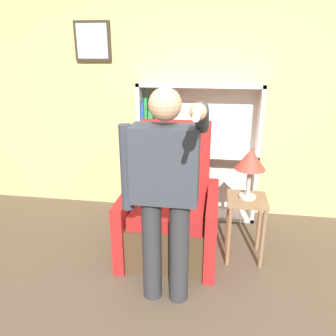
{
  "coord_description": "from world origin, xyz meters",
  "views": [
    {
      "loc": [
        0.16,
        -1.75,
        1.88
      ],
      "look_at": [
        -0.22,
        0.69,
        1.0
      ],
      "focal_mm": 35.0,
      "sensor_mm": 36.0,
      "label": 1
    }
  ],
  "objects_px": {
    "bookcase": "(188,152)",
    "side_table": "(246,212)",
    "person_standing": "(165,187)",
    "armchair": "(171,214)",
    "table_lamp": "(251,161)"
  },
  "relations": [
    {
      "from": "bookcase",
      "to": "side_table",
      "type": "xyz_separation_m",
      "value": [
        0.63,
        -0.84,
        -0.29
      ]
    },
    {
      "from": "armchair",
      "to": "person_standing",
      "type": "xyz_separation_m",
      "value": [
        0.05,
        -0.7,
        0.59
      ]
    },
    {
      "from": "armchair",
      "to": "table_lamp",
      "type": "relative_size",
      "value": 2.69
    },
    {
      "from": "person_standing",
      "to": "armchair",
      "type": "bearing_deg",
      "value": 94.46
    },
    {
      "from": "person_standing",
      "to": "side_table",
      "type": "relative_size",
      "value": 2.66
    },
    {
      "from": "armchair",
      "to": "side_table",
      "type": "height_order",
      "value": "armchair"
    },
    {
      "from": "armchair",
      "to": "side_table",
      "type": "relative_size",
      "value": 1.99
    },
    {
      "from": "bookcase",
      "to": "table_lamp",
      "type": "relative_size",
      "value": 3.39
    },
    {
      "from": "bookcase",
      "to": "armchair",
      "type": "distance_m",
      "value": 0.9
    },
    {
      "from": "bookcase",
      "to": "person_standing",
      "type": "xyz_separation_m",
      "value": [
        -0.02,
        -1.51,
        0.19
      ]
    },
    {
      "from": "person_standing",
      "to": "table_lamp",
      "type": "bearing_deg",
      "value": 45.61
    },
    {
      "from": "table_lamp",
      "to": "bookcase",
      "type": "bearing_deg",
      "value": 126.66
    },
    {
      "from": "bookcase",
      "to": "side_table",
      "type": "relative_size",
      "value": 2.5
    },
    {
      "from": "person_standing",
      "to": "table_lamp",
      "type": "relative_size",
      "value": 3.61
    },
    {
      "from": "person_standing",
      "to": "bookcase",
      "type": "bearing_deg",
      "value": 89.18
    }
  ]
}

